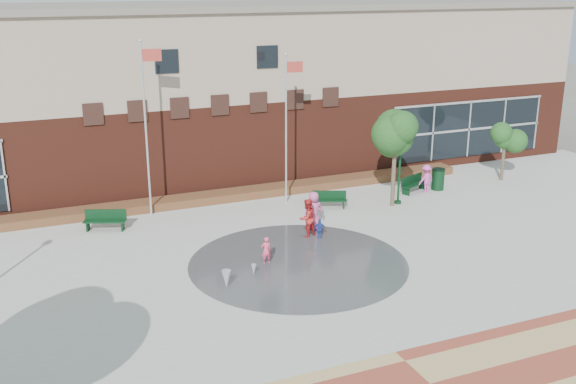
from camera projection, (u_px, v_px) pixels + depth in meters
name	position (u px, v px, depth m)	size (l,w,h in m)	color
ground	(334.00, 296.00, 23.14)	(120.00, 120.00, 0.00)	#666056
plaza_concrete	(288.00, 254.00, 26.64)	(46.00, 18.00, 0.01)	#A8A8A0
splash_pad	(298.00, 264.00, 25.77)	(8.40, 8.40, 0.01)	#383A3D
library_building	(192.00, 89.00, 37.08)	(44.40, 10.40, 9.20)	#582419
flower_bed	(228.00, 200.00, 33.32)	(26.00, 1.20, 0.40)	maroon
flagpole_left	(146.00, 120.00, 29.76)	(0.93, 0.25, 8.00)	silver
flagpole_right	(287.00, 121.00, 31.70)	(0.89, 0.15, 7.22)	silver
lamp_right	(400.00, 161.00, 32.06)	(0.37, 0.37, 3.49)	#0C3218
bench_left	(105.00, 224.00, 29.12)	(1.86, 1.13, 0.90)	#0C3218
bench_mid	(329.00, 203.00, 31.99)	(1.68, 1.06, 0.82)	#0C3218
bench_right	(414.00, 187.00, 34.39)	(1.79, 1.08, 0.87)	#0C3218
trash_can	(438.00, 179.00, 34.73)	(0.69, 0.69, 1.13)	#0C3218
tree_mid	(395.00, 134.00, 31.35)	(2.86, 2.86, 4.83)	#45372B
tree_small_right	(505.00, 137.00, 35.84)	(1.91, 1.91, 3.27)	#45372B
water_jet_a	(227.00, 289.00, 23.68)	(0.34, 0.34, 0.66)	white
water_jet_b	(254.00, 276.00, 24.71)	(0.19, 0.19, 0.43)	white
child_splash	(266.00, 250.00, 25.62)	(0.40, 0.26, 1.10)	#ED456C
adult_red	(307.00, 218.00, 28.24)	(0.81, 0.63, 1.68)	red
adult_pink	(314.00, 211.00, 29.07)	(0.84, 0.55, 1.72)	#CA538E
child_blue	(320.00, 229.00, 28.11)	(0.52, 0.22, 0.89)	#1F3DA3
person_bench	(426.00, 179.00, 34.25)	(0.94, 0.54, 1.46)	#D348AE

